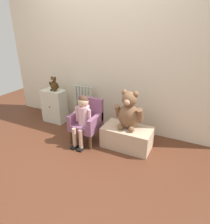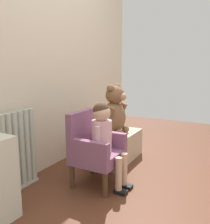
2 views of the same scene
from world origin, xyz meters
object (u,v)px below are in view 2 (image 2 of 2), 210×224
Objects in this scene: radiator at (19,151)px; low_bench at (115,146)px; large_teddy_bear at (114,112)px; child_figure at (104,132)px; child_armchair at (94,148)px.

low_bench is (0.99, -0.41, -0.18)m from radiator.
large_teddy_bear is at bearing 65.63° from low_bench.
large_teddy_bear is at bearing 19.06° from child_figure.
child_armchair reaches higher than low_bench.
child_figure reaches higher than low_bench.
radiator is 1.09m from large_teddy_bear.
radiator reaches higher than child_armchair.
radiator is at bearing 157.30° from low_bench.
low_bench is 0.39m from large_teddy_bear.
child_armchair is at bearing 90.00° from child_figure.
low_bench is at bearing 8.83° from child_armchair.
radiator is 1.03× the size of child_armchair.
child_armchair is 0.64m from low_bench.
large_teddy_bear reaches higher than child_figure.
radiator is at bearing 121.74° from child_figure.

